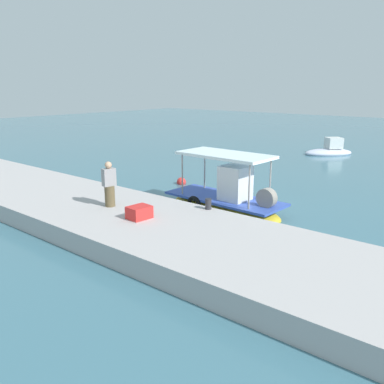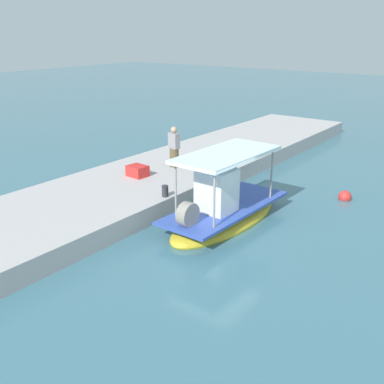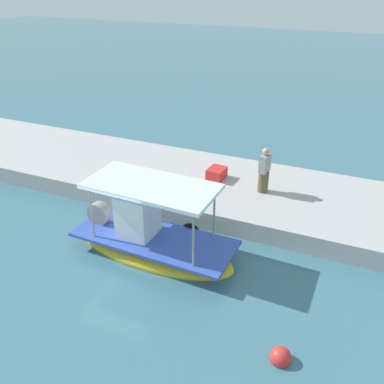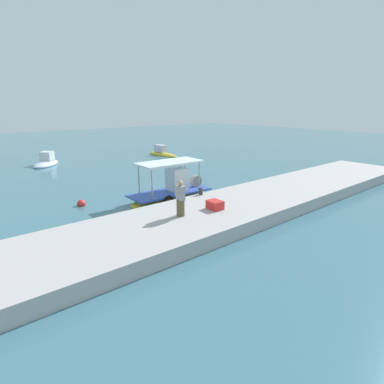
# 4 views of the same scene
# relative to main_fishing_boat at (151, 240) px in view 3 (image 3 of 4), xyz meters

# --- Properties ---
(ground_plane) EXTENTS (120.00, 120.00, 0.00)m
(ground_plane) POSITION_rel_main_fishing_boat_xyz_m (0.95, 0.31, -0.46)
(ground_plane) COLOR #406E7F
(dock_quay) EXTENTS (36.00, 5.13, 0.71)m
(dock_quay) POSITION_rel_main_fishing_boat_xyz_m (0.95, -4.42, -0.11)
(dock_quay) COLOR #B3ADAD
(dock_quay) RESTS_ON ground_plane
(main_fishing_boat) EXTENTS (5.60, 2.23, 2.88)m
(main_fishing_boat) POSITION_rel_main_fishing_boat_xyz_m (0.00, 0.00, 0.00)
(main_fishing_boat) COLOR gold
(main_fishing_boat) RESTS_ON ground_plane
(fisherman_near_bollard) EXTENTS (0.46, 0.55, 1.78)m
(fisherman_near_bollard) POSITION_rel_main_fishing_boat_xyz_m (-2.57, -4.26, 1.06)
(fisherman_near_bollard) COLOR brown
(fisherman_near_bollard) RESTS_ON dock_quay
(mooring_bollard) EXTENTS (0.24, 0.24, 0.42)m
(mooring_bollard) POSITION_rel_main_fishing_boat_xyz_m (0.64, -2.11, 0.46)
(mooring_bollard) COLOR #2D2D33
(mooring_bollard) RESTS_ON dock_quay
(cargo_crate) EXTENTS (0.70, 0.84, 0.45)m
(cargo_crate) POSITION_rel_main_fishing_boat_xyz_m (-0.56, -4.59, 0.47)
(cargo_crate) COLOR red
(cargo_crate) RESTS_ON dock_quay
(marker_buoy) EXTENTS (0.52, 0.52, 0.52)m
(marker_buoy) POSITION_rel_main_fishing_boat_xyz_m (-4.88, 2.62, -0.36)
(marker_buoy) COLOR red
(marker_buoy) RESTS_ON ground_plane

